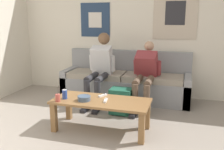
{
  "coord_description": "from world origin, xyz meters",
  "views": [
    {
      "loc": [
        1.17,
        -1.98,
        1.47
      ],
      "look_at": [
        0.14,
        1.46,
        0.64
      ],
      "focal_mm": 40.0,
      "sensor_mm": 36.0,
      "label": 1
    }
  ],
  "objects": [
    {
      "name": "coffee_table",
      "position": [
        0.15,
        0.94,
        0.35
      ],
      "size": [
        1.27,
        0.55,
        0.42
      ],
      "color": "olive",
      "rests_on": "ground_plane"
    },
    {
      "name": "person_seated_adult",
      "position": [
        -0.23,
        2.0,
        0.66
      ],
      "size": [
        0.47,
        0.92,
        1.21
      ],
      "color": "#2D2D33",
      "rests_on": "ground_plane"
    },
    {
      "name": "game_controller_near_left",
      "position": [
        0.22,
        0.91,
        0.43
      ],
      "size": [
        0.06,
        0.15,
        0.03
      ],
      "color": "white",
      "rests_on": "coffee_table"
    },
    {
      "name": "pillar_candle",
      "position": [
        -0.36,
        0.73,
        0.47
      ],
      "size": [
        0.06,
        0.06,
        0.11
      ],
      "color": "#B24C42",
      "rests_on": "coffee_table"
    },
    {
      "name": "game_controller_near_right",
      "position": [
        0.12,
        1.09,
        0.43
      ],
      "size": [
        0.1,
        0.14,
        0.03
      ],
      "color": "white",
      "rests_on": "coffee_table"
    },
    {
      "name": "couch",
      "position": [
        0.14,
        2.35,
        0.29
      ],
      "size": [
        2.31,
        0.69,
        0.86
      ],
      "color": "gray",
      "rests_on": "ground_plane"
    },
    {
      "name": "drink_can_blue",
      "position": [
        -0.33,
        0.85,
        0.48
      ],
      "size": [
        0.07,
        0.07,
        0.12
      ],
      "color": "#28479E",
      "rests_on": "coffee_table"
    },
    {
      "name": "wall_back",
      "position": [
        0.0,
        2.69,
        1.28
      ],
      "size": [
        10.0,
        0.07,
        2.55
      ],
      "color": "silver",
      "rests_on": "ground_plane"
    },
    {
      "name": "person_seated_teen",
      "position": [
        0.55,
        2.01,
        0.59
      ],
      "size": [
        0.47,
        1.01,
        1.07
      ],
      "color": "brown",
      "rests_on": "ground_plane"
    },
    {
      "name": "backpack",
      "position": [
        0.25,
        1.58,
        0.19
      ],
      "size": [
        0.33,
        0.28,
        0.4
      ],
      "color": "#1E5642",
      "rests_on": "ground_plane"
    },
    {
      "name": "ceramic_bowl",
      "position": [
        -0.06,
        0.86,
        0.45
      ],
      "size": [
        0.17,
        0.17,
        0.07
      ],
      "color": "#475B75",
      "rests_on": "coffee_table"
    }
  ]
}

